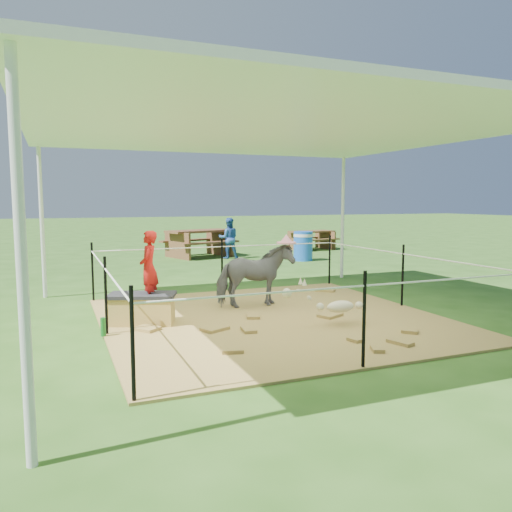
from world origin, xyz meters
name	(u,v)px	position (x,y,z in m)	size (l,w,h in m)	color
ground	(272,320)	(0.00, 0.00, 0.00)	(90.00, 90.00, 0.00)	#2D5919
hay_patch	(272,319)	(0.00, 0.00, 0.01)	(4.60, 4.60, 0.03)	brown
canopy_tent	(273,126)	(0.00, 0.00, 2.69)	(6.30, 6.30, 2.90)	silver
rope_fence	(272,275)	(0.00, 0.00, 0.64)	(4.54, 4.54, 1.00)	black
straw_bale	(142,310)	(-1.75, 0.36, 0.21)	(0.82, 0.41, 0.37)	#B89643
dark_cloth	(142,295)	(-1.75, 0.36, 0.42)	(0.88, 0.46, 0.05)	black
woman	(149,260)	(-1.65, 0.36, 0.89)	(0.36, 0.24, 0.99)	red
green_bottle	(103,327)	(-2.30, -0.09, 0.14)	(0.06, 0.06, 0.23)	#176722
pony	(255,276)	(0.05, 0.77, 0.52)	(0.53, 1.17, 0.99)	#535459
pink_hat	(255,239)	(0.05, 0.77, 1.09)	(0.31, 0.31, 0.14)	pink
foal	(340,304)	(0.70, -0.69, 0.31)	(0.99, 0.55, 0.55)	beige
trash_barrel	(303,246)	(3.65, 6.09, 0.41)	(0.53, 0.53, 0.82)	blue
picnic_table_near	(199,243)	(1.20, 8.12, 0.40)	(1.93, 1.40, 0.81)	#532F1C
picnic_table_far	(311,240)	(5.39, 8.81, 0.32)	(1.56, 1.13, 0.65)	#55381D
distant_person	(229,238)	(1.89, 7.37, 0.59)	(0.58, 0.45, 1.19)	#2D5BAB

